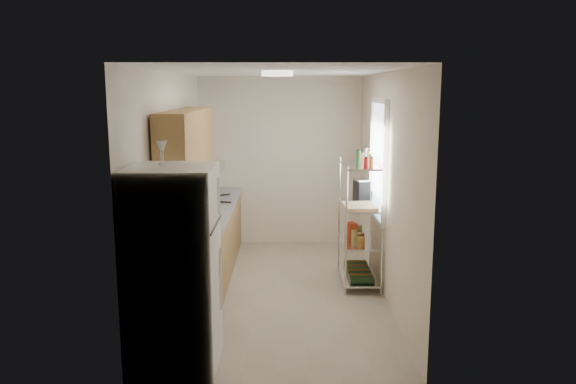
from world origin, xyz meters
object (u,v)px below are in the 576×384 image
at_px(rice_cooker, 195,206).
at_px(frying_pan_large, 211,201).
at_px(cutting_board, 359,206).
at_px(espresso_machine, 362,190).
at_px(refrigerator, 174,269).

relative_size(rice_cooker, frying_pan_large, 1.08).
distance_m(cutting_board, espresso_machine, 0.49).
height_order(refrigerator, cutting_board, refrigerator).
height_order(rice_cooker, frying_pan_large, rice_cooker).
relative_size(cutting_board, espresso_machine, 1.76).
height_order(rice_cooker, cutting_board, rice_cooker).
relative_size(rice_cooker, espresso_machine, 1.03).
bearing_deg(refrigerator, frying_pan_large, 91.00).
relative_size(refrigerator, espresso_machine, 6.54).
distance_m(rice_cooker, cutting_board, 1.98).
distance_m(refrigerator, espresso_machine, 3.09).
xyz_separation_m(rice_cooker, cutting_board, (1.98, -0.07, 0.01)).
relative_size(frying_pan_large, espresso_machine, 0.96).
bearing_deg(cutting_board, rice_cooker, 178.03).
bearing_deg(espresso_machine, frying_pan_large, 156.86).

